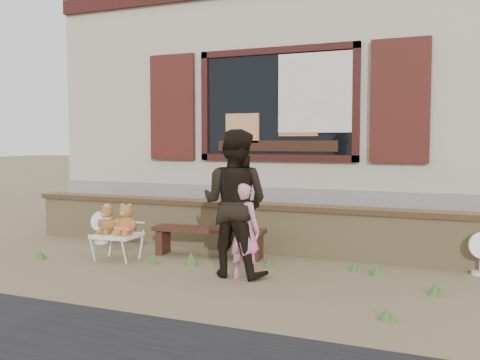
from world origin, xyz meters
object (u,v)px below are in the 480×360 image
at_px(child, 243,231).
at_px(teddy_bear_right, 126,219).
at_px(teddy_bear_left, 107,219).
at_px(bench, 209,235).
at_px(folding_chair, 117,236).
at_px(adult, 235,203).

bearing_deg(child, teddy_bear_right, -2.51).
distance_m(teddy_bear_left, teddy_bear_right, 0.28).
relative_size(bench, folding_chair, 2.68).
bearing_deg(teddy_bear_left, child, -10.90).
bearing_deg(teddy_bear_left, teddy_bear_right, -0.00).
height_order(teddy_bear_left, adult, adult).
height_order(teddy_bear_left, child, child).
xyz_separation_m(folding_chair, child, (1.86, -0.26, 0.23)).
xyz_separation_m(child, adult, (-0.15, 0.10, 0.29)).
distance_m(teddy_bear_left, child, 2.01).
relative_size(teddy_bear_left, adult, 0.22).
bearing_deg(adult, child, 147.50).
bearing_deg(teddy_bear_right, child, -12.64).
distance_m(teddy_bear_left, adult, 1.88).
distance_m(teddy_bear_right, child, 1.74).
distance_m(bench, teddy_bear_right, 1.08).
height_order(teddy_bear_right, child, child).
xyz_separation_m(bench, adult, (0.73, -0.79, 0.54)).
bearing_deg(teddy_bear_left, adult, -8.39).
relative_size(folding_chair, child, 0.53).
relative_size(teddy_bear_left, child, 0.34).
height_order(folding_chair, teddy_bear_right, teddy_bear_right).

